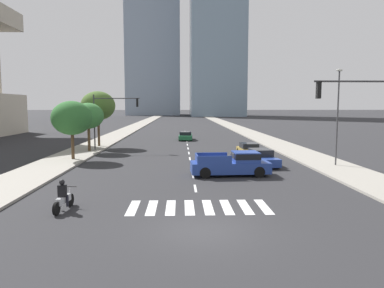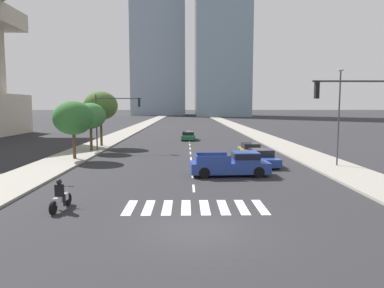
{
  "view_description": "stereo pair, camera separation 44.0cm",
  "coord_description": "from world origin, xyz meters",
  "px_view_note": "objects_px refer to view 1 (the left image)",
  "views": [
    {
      "loc": [
        -0.87,
        -13.71,
        4.87
      ],
      "look_at": [
        0.0,
        13.21,
        2.0
      ],
      "focal_mm": 33.78,
      "sensor_mm": 36.0,
      "label": 1
    },
    {
      "loc": [
        -0.43,
        -13.72,
        4.87
      ],
      "look_at": [
        0.0,
        13.21,
        2.0
      ],
      "focal_mm": 33.78,
      "sensor_mm": 36.0,
      "label": 2
    }
  ],
  "objects_px": {
    "sedan_blue_1": "(261,158)",
    "street_tree_second": "(88,116)",
    "sedan_gold_2": "(249,150)",
    "street_tree_third": "(98,106)",
    "pickup_truck": "(234,164)",
    "street_tree_nearest": "(72,118)",
    "traffic_signal_near": "(364,113)",
    "motorcycle_lead": "(63,198)",
    "sedan_green_0": "(186,136)",
    "street_lamp_east": "(338,110)",
    "traffic_signal_far": "(111,112)"
  },
  "relations": [
    {
      "from": "sedan_blue_1",
      "to": "street_tree_second",
      "type": "xyz_separation_m",
      "value": [
        -16.16,
        8.95,
        3.19
      ]
    },
    {
      "from": "sedan_gold_2",
      "to": "street_tree_third",
      "type": "relative_size",
      "value": 0.67
    },
    {
      "from": "pickup_truck",
      "to": "street_tree_nearest",
      "type": "relative_size",
      "value": 1.08
    },
    {
      "from": "sedan_gold_2",
      "to": "traffic_signal_near",
      "type": "relative_size",
      "value": 0.67
    },
    {
      "from": "motorcycle_lead",
      "to": "sedan_green_0",
      "type": "height_order",
      "value": "motorcycle_lead"
    },
    {
      "from": "sedan_green_0",
      "to": "street_tree_second",
      "type": "xyz_separation_m",
      "value": [
        -10.31,
        -13.21,
        3.24
      ]
    },
    {
      "from": "street_tree_nearest",
      "to": "street_tree_second",
      "type": "bearing_deg",
      "value": 90.0
    },
    {
      "from": "motorcycle_lead",
      "to": "street_lamp_east",
      "type": "xyz_separation_m",
      "value": [
        17.87,
        11.55,
        3.95
      ]
    },
    {
      "from": "motorcycle_lead",
      "to": "pickup_truck",
      "type": "height_order",
      "value": "pickup_truck"
    },
    {
      "from": "traffic_signal_far",
      "to": "traffic_signal_near",
      "type": "bearing_deg",
      "value": -49.46
    },
    {
      "from": "street_tree_nearest",
      "to": "pickup_truck",
      "type": "bearing_deg",
      "value": -29.08
    },
    {
      "from": "sedan_gold_2",
      "to": "street_tree_nearest",
      "type": "distance_m",
      "value": 16.62
    },
    {
      "from": "street_tree_third",
      "to": "motorcycle_lead",
      "type": "bearing_deg",
      "value": -80.98
    },
    {
      "from": "pickup_truck",
      "to": "street_tree_second",
      "type": "xyz_separation_m",
      "value": [
        -13.3,
        13.17,
        2.99
      ]
    },
    {
      "from": "pickup_truck",
      "to": "sedan_gold_2",
      "type": "relative_size",
      "value": 1.29
    },
    {
      "from": "traffic_signal_near",
      "to": "street_tree_third",
      "type": "height_order",
      "value": "street_tree_third"
    },
    {
      "from": "street_tree_third",
      "to": "sedan_gold_2",
      "type": "bearing_deg",
      "value": -27.24
    },
    {
      "from": "street_lamp_east",
      "to": "pickup_truck",
      "type": "bearing_deg",
      "value": -158.81
    },
    {
      "from": "motorcycle_lead",
      "to": "traffic_signal_near",
      "type": "xyz_separation_m",
      "value": [
        15.17,
        2.25,
        3.91
      ]
    },
    {
      "from": "pickup_truck",
      "to": "street_tree_nearest",
      "type": "distance_m",
      "value": 15.5
    },
    {
      "from": "sedan_blue_1",
      "to": "sedan_gold_2",
      "type": "distance_m",
      "value": 5.2
    },
    {
      "from": "traffic_signal_far",
      "to": "street_tree_nearest",
      "type": "xyz_separation_m",
      "value": [
        -2.22,
        -6.62,
        -0.44
      ]
    },
    {
      "from": "traffic_signal_far",
      "to": "street_tree_third",
      "type": "height_order",
      "value": "street_tree_third"
    },
    {
      "from": "street_lamp_east",
      "to": "street_tree_second",
      "type": "relative_size",
      "value": 1.51
    },
    {
      "from": "sedan_blue_1",
      "to": "street_tree_third",
      "type": "distance_m",
      "value": 21.5
    },
    {
      "from": "street_tree_third",
      "to": "street_lamp_east",
      "type": "bearing_deg",
      "value": -33.18
    },
    {
      "from": "sedan_green_0",
      "to": "traffic_signal_far",
      "type": "relative_size",
      "value": 0.79
    },
    {
      "from": "sedan_green_0",
      "to": "sedan_gold_2",
      "type": "height_order",
      "value": "sedan_gold_2"
    },
    {
      "from": "sedan_gold_2",
      "to": "traffic_signal_near",
      "type": "distance_m",
      "value": 16.14
    },
    {
      "from": "pickup_truck",
      "to": "sedan_gold_2",
      "type": "xyz_separation_m",
      "value": [
        2.89,
        9.41,
        -0.22
      ]
    },
    {
      "from": "sedan_gold_2",
      "to": "pickup_truck",
      "type": "bearing_deg",
      "value": -19.16
    },
    {
      "from": "sedan_gold_2",
      "to": "street_lamp_east",
      "type": "bearing_deg",
      "value": 41.69
    },
    {
      "from": "street_tree_second",
      "to": "street_tree_third",
      "type": "bearing_deg",
      "value": 90.0
    },
    {
      "from": "sedan_gold_2",
      "to": "street_tree_nearest",
      "type": "relative_size",
      "value": 0.83
    },
    {
      "from": "sedan_green_0",
      "to": "pickup_truck",
      "type": "bearing_deg",
      "value": -171.84
    },
    {
      "from": "street_tree_third",
      "to": "traffic_signal_far",
      "type": "bearing_deg",
      "value": -59.21
    },
    {
      "from": "sedan_blue_1",
      "to": "street_lamp_east",
      "type": "bearing_deg",
      "value": 76.09
    },
    {
      "from": "sedan_green_0",
      "to": "street_lamp_east",
      "type": "xyz_separation_m",
      "value": [
        11.68,
        -23.01,
        3.97
      ]
    },
    {
      "from": "sedan_blue_1",
      "to": "sedan_green_0",
      "type": "bearing_deg",
      "value": -170.82
    },
    {
      "from": "traffic_signal_far",
      "to": "street_tree_second",
      "type": "distance_m",
      "value": 2.41
    },
    {
      "from": "street_tree_nearest",
      "to": "street_lamp_east",
      "type": "bearing_deg",
      "value": -10.39
    },
    {
      "from": "pickup_truck",
      "to": "street_tree_third",
      "type": "bearing_deg",
      "value": 124.11
    },
    {
      "from": "traffic_signal_near",
      "to": "street_tree_second",
      "type": "relative_size",
      "value": 1.27
    },
    {
      "from": "pickup_truck",
      "to": "street_tree_nearest",
      "type": "bearing_deg",
      "value": 148.18
    },
    {
      "from": "pickup_truck",
      "to": "street_tree_second",
      "type": "height_order",
      "value": "street_tree_second"
    },
    {
      "from": "sedan_green_0",
      "to": "street_tree_third",
      "type": "xyz_separation_m",
      "value": [
        -10.31,
        -8.64,
        4.28
      ]
    },
    {
      "from": "sedan_blue_1",
      "to": "street_tree_nearest",
      "type": "bearing_deg",
      "value": -106.75
    },
    {
      "from": "pickup_truck",
      "to": "street_lamp_east",
      "type": "bearing_deg",
      "value": 18.44
    },
    {
      "from": "sedan_green_0",
      "to": "traffic_signal_near",
      "type": "relative_size",
      "value": 0.73
    },
    {
      "from": "street_lamp_east",
      "to": "street_tree_nearest",
      "type": "relative_size",
      "value": 1.47
    }
  ]
}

